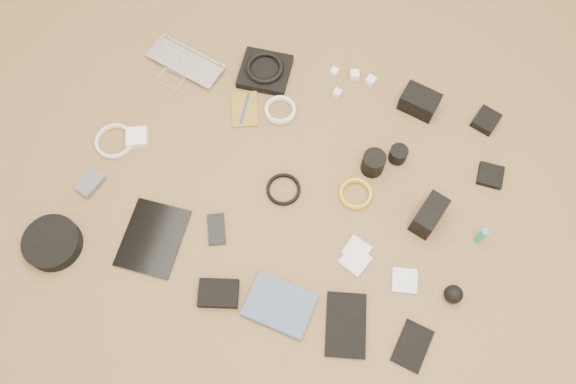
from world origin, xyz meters
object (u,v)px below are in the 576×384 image
(phone, at_px, (216,229))
(paperback, at_px, (270,328))
(tablet, at_px, (153,238))
(laptop, at_px, (179,70))
(headphone_case, at_px, (52,243))
(dslr_camera, at_px, (419,102))

(phone, height_order, paperback, paperback)
(tablet, xyz_separation_m, paperback, (0.45, -0.17, 0.00))
(tablet, height_order, phone, tablet)
(laptop, xyz_separation_m, headphone_case, (-0.15, -0.74, 0.01))
(phone, height_order, headphone_case, headphone_case)
(laptop, relative_size, phone, 2.68)
(tablet, distance_m, headphone_case, 0.31)
(dslr_camera, relative_size, paperback, 0.63)
(phone, bearing_deg, dslr_camera, 27.21)
(tablet, height_order, paperback, paperback)
(laptop, distance_m, tablet, 0.64)
(paperback, bearing_deg, laptop, 43.15)
(headphone_case, bearing_deg, laptop, 78.21)
(dslr_camera, xyz_separation_m, phone, (-0.54, -0.64, -0.03))
(dslr_camera, xyz_separation_m, paperback, (-0.28, -0.89, -0.03))
(laptop, bearing_deg, headphone_case, -86.69)
(phone, bearing_deg, paperback, -67.07)
(laptop, distance_m, paperback, 0.99)
(dslr_camera, xyz_separation_m, tablet, (-0.73, -0.72, -0.03))
(dslr_camera, bearing_deg, phone, -116.66)
(headphone_case, distance_m, paperback, 0.74)
(tablet, distance_m, phone, 0.21)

